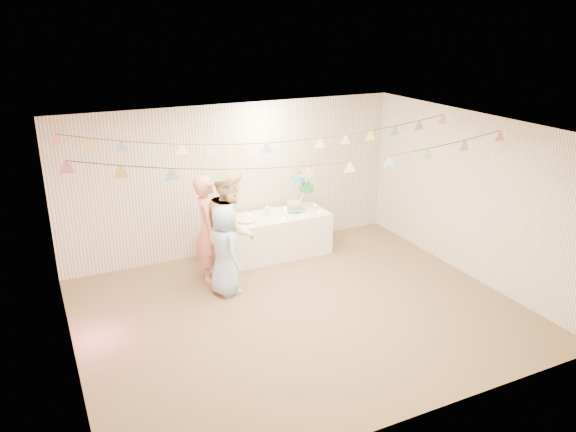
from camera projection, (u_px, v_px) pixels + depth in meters
name	position (u px, v px, depth m)	size (l,w,h in m)	color
floor	(300.00, 311.00, 7.97)	(6.00, 6.00, 0.00)	brown
ceiling	(301.00, 130.00, 7.08)	(6.00, 6.00, 0.00)	silver
back_wall	(235.00, 179.00, 9.65)	(6.00, 6.00, 0.00)	white
front_wall	(417.00, 309.00, 5.40)	(6.00, 6.00, 0.00)	white
left_wall	(62.00, 267.00, 6.31)	(5.00, 5.00, 0.00)	white
right_wall	(472.00, 196.00, 8.75)	(5.00, 5.00, 0.00)	white
table	(273.00, 235.00, 9.72)	(1.95, 0.78, 0.73)	white
cake_stand	(300.00, 191.00, 9.74)	(0.60, 0.36, 0.68)	silver
cake_bottom	(294.00, 207.00, 9.71)	(0.31, 0.31, 0.15)	#299EC2
cake_middle	(307.00, 187.00, 9.88)	(0.27, 0.27, 0.22)	#1F903E
cake_top_tier	(298.00, 176.00, 9.59)	(0.25, 0.25, 0.19)	#4297D0
platter	(246.00, 219.00, 9.33)	(0.36, 0.36, 0.02)	white
posy	(268.00, 210.00, 9.57)	(0.14, 0.14, 0.16)	white
person_adult_a	(208.00, 229.00, 8.62)	(0.63, 0.41, 1.72)	#E98F7A
person_adult_b	(231.00, 228.00, 8.48)	(0.91, 0.71, 1.86)	beige
person_child	(225.00, 250.00, 8.29)	(0.68, 0.44, 1.39)	#9BBBDC
bunting_back	(267.00, 134.00, 8.10)	(5.60, 1.10, 0.40)	pink
bunting_front	(308.00, 155.00, 7.01)	(5.60, 0.90, 0.36)	#72A5E5
tealight_0	(232.00, 225.00, 9.13)	(0.04, 0.04, 0.03)	#FFD88C
tealight_1	(250.00, 215.00, 9.60)	(0.04, 0.04, 0.03)	#FFD88C
tealight_2	(283.00, 218.00, 9.44)	(0.04, 0.04, 0.03)	#FFD88C
tealight_3	(285.00, 208.00, 9.92)	(0.04, 0.04, 0.03)	#FFD88C
tealight_4	(320.00, 211.00, 9.77)	(0.04, 0.04, 0.03)	#FFD88C
tealight_5	(315.00, 205.00, 10.08)	(0.04, 0.04, 0.03)	#FFD88C
tealight_6	(286.00, 210.00, 9.83)	(0.04, 0.04, 0.03)	#FFD88C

